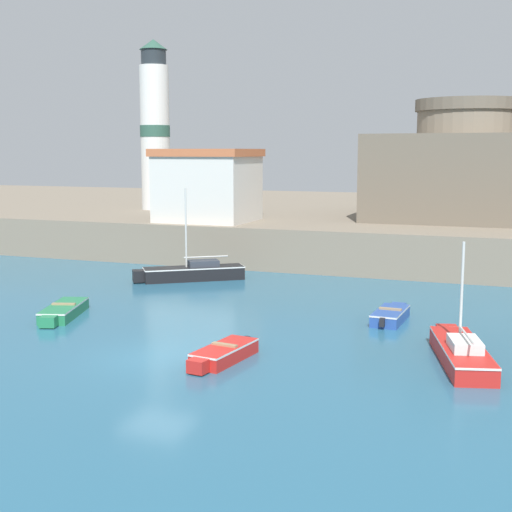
{
  "coord_description": "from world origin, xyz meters",
  "views": [
    {
      "loc": [
        11.93,
        -21.71,
        7.32
      ],
      "look_at": [
        -0.74,
        12.01,
        2.0
      ],
      "focal_mm": 50.0,
      "sensor_mm": 36.0,
      "label": 1
    }
  ],
  "objects_px": {
    "fortress": "(465,171)",
    "lighthouse": "(155,128)",
    "sailboat_red_5": "(461,351)",
    "sailboat_black_2": "(192,272)",
    "harbor_shed_near_wharf": "(208,185)",
    "dinghy_red_0": "(223,353)",
    "dinghy_green_4": "(63,311)",
    "dinghy_blue_1": "(391,315)"
  },
  "relations": [
    {
      "from": "fortress",
      "to": "lighthouse",
      "type": "height_order",
      "value": "lighthouse"
    },
    {
      "from": "sailboat_red_5",
      "to": "lighthouse",
      "type": "distance_m",
      "value": 38.1
    },
    {
      "from": "sailboat_black_2",
      "to": "fortress",
      "type": "relative_size",
      "value": 0.46
    },
    {
      "from": "harbor_shed_near_wharf",
      "to": "dinghy_red_0",
      "type": "bearing_deg",
      "value": -64.39
    },
    {
      "from": "fortress",
      "to": "sailboat_red_5",
      "type": "bearing_deg",
      "value": -85.44
    },
    {
      "from": "sailboat_black_2",
      "to": "sailboat_red_5",
      "type": "bearing_deg",
      "value": -35.49
    },
    {
      "from": "lighthouse",
      "to": "harbor_shed_near_wharf",
      "type": "distance_m",
      "value": 11.69
    },
    {
      "from": "sailboat_red_5",
      "to": "dinghy_red_0",
      "type": "bearing_deg",
      "value": -160.49
    },
    {
      "from": "dinghy_red_0",
      "to": "dinghy_green_4",
      "type": "xyz_separation_m",
      "value": [
        -9.32,
        3.68,
        -0.0
      ]
    },
    {
      "from": "sailboat_black_2",
      "to": "dinghy_green_4",
      "type": "relative_size",
      "value": 1.37
    },
    {
      "from": "dinghy_blue_1",
      "to": "sailboat_red_5",
      "type": "height_order",
      "value": "sailboat_red_5"
    },
    {
      "from": "dinghy_blue_1",
      "to": "harbor_shed_near_wharf",
      "type": "bearing_deg",
      "value": 137.53
    },
    {
      "from": "dinghy_red_0",
      "to": "fortress",
      "type": "relative_size",
      "value": 0.3
    },
    {
      "from": "sailboat_red_5",
      "to": "lighthouse",
      "type": "xyz_separation_m",
      "value": [
        -26.17,
        26.28,
        8.73
      ]
    },
    {
      "from": "sailboat_black_2",
      "to": "fortress",
      "type": "bearing_deg",
      "value": 49.5
    },
    {
      "from": "dinghy_red_0",
      "to": "harbor_shed_near_wharf",
      "type": "height_order",
      "value": "harbor_shed_near_wharf"
    },
    {
      "from": "dinghy_red_0",
      "to": "harbor_shed_near_wharf",
      "type": "relative_size",
      "value": 0.6
    },
    {
      "from": "dinghy_blue_1",
      "to": "sailboat_red_5",
      "type": "relative_size",
      "value": 0.58
    },
    {
      "from": "lighthouse",
      "to": "sailboat_black_2",
      "type": "bearing_deg",
      "value": -55.31
    },
    {
      "from": "sailboat_black_2",
      "to": "harbor_shed_near_wharf",
      "type": "relative_size",
      "value": 0.93
    },
    {
      "from": "dinghy_red_0",
      "to": "dinghy_blue_1",
      "type": "relative_size",
      "value": 1.05
    },
    {
      "from": "fortress",
      "to": "lighthouse",
      "type": "xyz_separation_m",
      "value": [
        -24.0,
        -0.87,
        3.24
      ]
    },
    {
      "from": "sailboat_red_5",
      "to": "fortress",
      "type": "distance_m",
      "value": 27.78
    },
    {
      "from": "sailboat_red_5",
      "to": "harbor_shed_near_wharf",
      "type": "distance_m",
      "value": 26.55
    },
    {
      "from": "dinghy_red_0",
      "to": "dinghy_blue_1",
      "type": "height_order",
      "value": "dinghy_red_0"
    },
    {
      "from": "dinghy_green_4",
      "to": "harbor_shed_near_wharf",
      "type": "bearing_deg",
      "value": 93.23
    },
    {
      "from": "dinghy_blue_1",
      "to": "lighthouse",
      "type": "relative_size",
      "value": 0.26
    },
    {
      "from": "sailboat_black_2",
      "to": "sailboat_red_5",
      "type": "distance_m",
      "value": 19.35
    },
    {
      "from": "lighthouse",
      "to": "dinghy_red_0",
      "type": "bearing_deg",
      "value": -57.74
    },
    {
      "from": "dinghy_green_4",
      "to": "lighthouse",
      "type": "bearing_deg",
      "value": 109.55
    },
    {
      "from": "sailboat_black_2",
      "to": "lighthouse",
      "type": "xyz_separation_m",
      "value": [
        -10.41,
        15.04,
        8.67
      ]
    },
    {
      "from": "dinghy_green_4",
      "to": "harbor_shed_near_wharf",
      "type": "xyz_separation_m",
      "value": [
        -1.01,
        17.88,
        4.78
      ]
    },
    {
      "from": "sailboat_red_5",
      "to": "dinghy_green_4",
      "type": "bearing_deg",
      "value": 176.97
    },
    {
      "from": "sailboat_black_2",
      "to": "dinghy_blue_1",
      "type": "bearing_deg",
      "value": -25.82
    },
    {
      "from": "sailboat_red_5",
      "to": "harbor_shed_near_wharf",
      "type": "bearing_deg",
      "value": 134.04
    },
    {
      "from": "harbor_shed_near_wharf",
      "to": "dinghy_blue_1",
      "type": "bearing_deg",
      "value": -42.47
    },
    {
      "from": "dinghy_green_4",
      "to": "harbor_shed_near_wharf",
      "type": "distance_m",
      "value": 18.53
    },
    {
      "from": "dinghy_green_4",
      "to": "harbor_shed_near_wharf",
      "type": "relative_size",
      "value": 0.68
    },
    {
      "from": "dinghy_green_4",
      "to": "lighthouse",
      "type": "distance_m",
      "value": 28.34
    },
    {
      "from": "sailboat_black_2",
      "to": "harbor_shed_near_wharf",
      "type": "bearing_deg",
      "value": 107.7
    },
    {
      "from": "dinghy_green_4",
      "to": "fortress",
      "type": "relative_size",
      "value": 0.34
    },
    {
      "from": "fortress",
      "to": "harbor_shed_near_wharf",
      "type": "bearing_deg",
      "value": -152.42
    }
  ]
}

